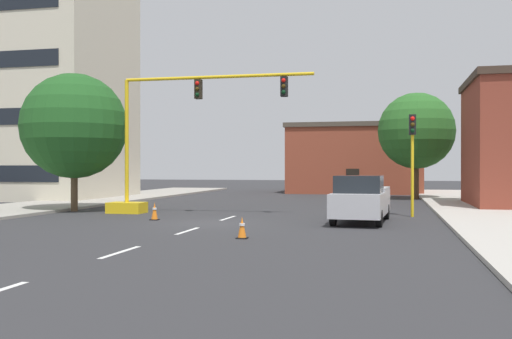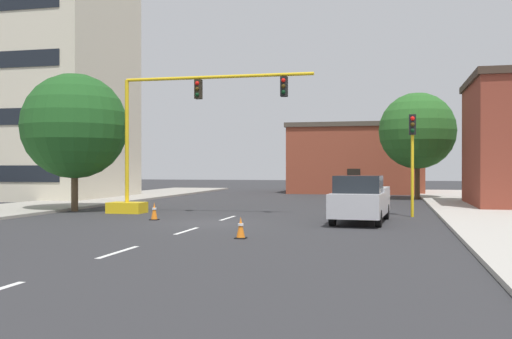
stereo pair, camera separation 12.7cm
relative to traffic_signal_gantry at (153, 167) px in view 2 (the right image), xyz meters
The scene contains 15 objects.
ground_plane 6.53m from the traffic_signal_gantry, 43.83° to the right, with size 160.00×160.00×0.00m, color #2D2D30.
sidewalk_left 9.16m from the traffic_signal_gantry, 154.83° to the left, with size 6.00×56.00×0.14m, color #9E998E.
sidewalk_right 17.40m from the traffic_signal_gantry, 12.64° to the left, with size 6.00×56.00×0.14m, color #B2ADA3.
lane_stripe_seg_1 13.66m from the traffic_signal_gantry, 70.92° to the right, with size 0.16×2.40×0.01m, color silver.
lane_stripe_seg_2 8.77m from the traffic_signal_gantry, 58.65° to the right, with size 0.16×2.40×0.01m, color silver.
lane_stripe_seg_3 5.26m from the traffic_signal_gantry, 21.39° to the right, with size 0.16×2.40×0.01m, color silver.
building_tall_left 19.99m from the traffic_signal_gantry, 140.39° to the left, with size 12.55×10.71×19.28m.
building_brick_center 28.80m from the traffic_signal_gantry, 72.75° to the left, with size 11.98×9.85×6.21m.
traffic_signal_gantry is the anchor object (origin of this frame).
traffic_light_pole_right 12.73m from the traffic_signal_gantry, ahead, with size 0.32×0.47×4.80m.
tree_left_near 5.17m from the traffic_signal_gantry, behind, with size 5.55×5.55×7.29m.
tree_right_far 21.49m from the traffic_signal_gantry, 50.75° to the left, with size 5.52×5.52×7.73m.
pickup_truck_silver 10.82m from the traffic_signal_gantry, 13.49° to the right, with size 2.37×5.52×1.99m.
traffic_cone_roadside_a 11.52m from the traffic_signal_gantry, 52.52° to the right, with size 0.36×0.36×0.72m.
traffic_cone_roadside_b 4.16m from the traffic_signal_gantry, 66.06° to the right, with size 0.36×0.36×0.79m.
Camera 2 is at (7.34, -23.35, 2.34)m, focal length 41.25 mm.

